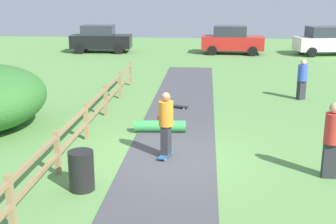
% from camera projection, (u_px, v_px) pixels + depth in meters
% --- Properties ---
extents(ground_plane, '(60.00, 60.00, 0.00)m').
position_uv_depth(ground_plane, '(171.00, 158.00, 11.61)').
color(ground_plane, '#60934C').
extents(asphalt_path, '(2.40, 28.00, 0.02)m').
position_uv_depth(asphalt_path, '(171.00, 158.00, 11.61)').
color(asphalt_path, '#47474C').
rests_on(asphalt_path, ground_plane).
extents(wooden_fence, '(0.12, 18.12, 1.10)m').
position_uv_depth(wooden_fence, '(73.00, 131.00, 11.66)').
color(wooden_fence, '#997A51').
rests_on(wooden_fence, ground_plane).
extents(trash_bin, '(0.56, 0.56, 0.90)m').
position_uv_depth(trash_bin, '(81.00, 171.00, 9.67)').
color(trash_bin, black).
rests_on(trash_bin, ground_plane).
extents(skater_riding, '(0.46, 0.82, 1.74)m').
position_uv_depth(skater_riding, '(166.00, 121.00, 11.41)').
color(skater_riding, '#265999').
rests_on(skater_riding, asphalt_path).
extents(skater_fallen, '(1.61, 1.27, 0.36)m').
position_uv_depth(skater_fallen, '(160.00, 125.00, 13.73)').
color(skater_fallen, green).
rests_on(skater_fallen, asphalt_path).
extents(skateboard_loose, '(0.82, 0.45, 0.08)m').
position_uv_depth(skateboard_loose, '(178.00, 106.00, 16.42)').
color(skateboard_loose, black).
rests_on(skateboard_loose, asphalt_path).
extents(bystander_blue, '(0.52, 0.52, 1.64)m').
position_uv_depth(bystander_blue, '(302.00, 78.00, 17.58)').
color(bystander_blue, '#2D2D33').
rests_on(bystander_blue, ground_plane).
extents(bystander_red, '(0.39, 0.39, 1.83)m').
position_uv_depth(bystander_red, '(332.00, 137.00, 10.16)').
color(bystander_red, '#2D2D33').
rests_on(bystander_red, ground_plane).
extents(parked_car_red, '(4.30, 2.21, 1.92)m').
position_uv_depth(parked_car_red, '(232.00, 40.00, 30.19)').
color(parked_car_red, red).
rests_on(parked_car_red, ground_plane).
extents(parked_car_black, '(4.28, 2.18, 1.92)m').
position_uv_depth(parked_car_black, '(100.00, 39.00, 30.96)').
color(parked_car_black, black).
rests_on(parked_car_black, ground_plane).
extents(parked_car_white, '(4.43, 2.56, 1.92)m').
position_uv_depth(parked_car_white, '(326.00, 41.00, 29.64)').
color(parked_car_white, silver).
rests_on(parked_car_white, ground_plane).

